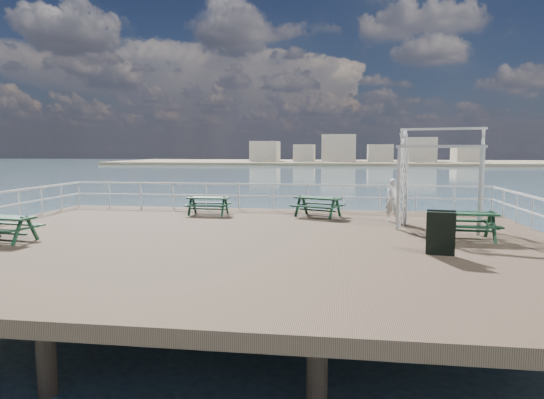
{
  "coord_description": "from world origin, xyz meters",
  "views": [
    {
      "loc": [
        2.86,
        -13.42,
        2.56
      ],
      "look_at": [
        0.88,
        0.36,
        1.1
      ],
      "focal_mm": 32.0,
      "sensor_mm": 36.0,
      "label": 1
    }
  ],
  "objects_px": {
    "picnic_table_b": "(318,203)",
    "picnic_table_d": "(5,223)",
    "trellis_arbor": "(441,185)",
    "person": "(393,200)",
    "picnic_table_c": "(463,220)",
    "picnic_table_a": "(208,202)"
  },
  "relations": [
    {
      "from": "picnic_table_a",
      "to": "picnic_table_c",
      "type": "distance_m",
      "value": 9.48
    },
    {
      "from": "picnic_table_a",
      "to": "picnic_table_b",
      "type": "distance_m",
      "value": 4.27
    },
    {
      "from": "picnic_table_d",
      "to": "picnic_table_a",
      "type": "bearing_deg",
      "value": 64.49
    },
    {
      "from": "trellis_arbor",
      "to": "person",
      "type": "xyz_separation_m",
      "value": [
        -1.3,
        1.46,
        -0.67
      ]
    },
    {
      "from": "picnic_table_b",
      "to": "trellis_arbor",
      "type": "xyz_separation_m",
      "value": [
        3.98,
        -2.39,
        0.9
      ]
    },
    {
      "from": "picnic_table_a",
      "to": "trellis_arbor",
      "type": "bearing_deg",
      "value": -14.99
    },
    {
      "from": "picnic_table_b",
      "to": "person",
      "type": "bearing_deg",
      "value": 4.17
    },
    {
      "from": "picnic_table_a",
      "to": "picnic_table_b",
      "type": "bearing_deg",
      "value": 1.39
    },
    {
      "from": "picnic_table_a",
      "to": "trellis_arbor",
      "type": "height_order",
      "value": "trellis_arbor"
    },
    {
      "from": "trellis_arbor",
      "to": "person",
      "type": "distance_m",
      "value": 2.07
    },
    {
      "from": "picnic_table_b",
      "to": "picnic_table_d",
      "type": "bearing_deg",
      "value": -120.27
    },
    {
      "from": "picnic_table_d",
      "to": "trellis_arbor",
      "type": "height_order",
      "value": "trellis_arbor"
    },
    {
      "from": "person",
      "to": "picnic_table_d",
      "type": "bearing_deg",
      "value": -155.44
    },
    {
      "from": "picnic_table_d",
      "to": "person",
      "type": "bearing_deg",
      "value": 33.59
    },
    {
      "from": "picnic_table_a",
      "to": "picnic_table_b",
      "type": "relative_size",
      "value": 0.76
    },
    {
      "from": "picnic_table_b",
      "to": "person",
      "type": "height_order",
      "value": "person"
    },
    {
      "from": "picnic_table_c",
      "to": "picnic_table_d",
      "type": "bearing_deg",
      "value": -169.57
    },
    {
      "from": "picnic_table_c",
      "to": "trellis_arbor",
      "type": "bearing_deg",
      "value": 101.62
    },
    {
      "from": "trellis_arbor",
      "to": "picnic_table_d",
      "type": "bearing_deg",
      "value": -145.32
    },
    {
      "from": "picnic_table_c",
      "to": "picnic_table_a",
      "type": "bearing_deg",
      "value": 155.69
    },
    {
      "from": "picnic_table_d",
      "to": "picnic_table_c",
      "type": "bearing_deg",
      "value": 17.58
    },
    {
      "from": "picnic_table_d",
      "to": "trellis_arbor",
      "type": "distance_m",
      "value": 12.96
    }
  ]
}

